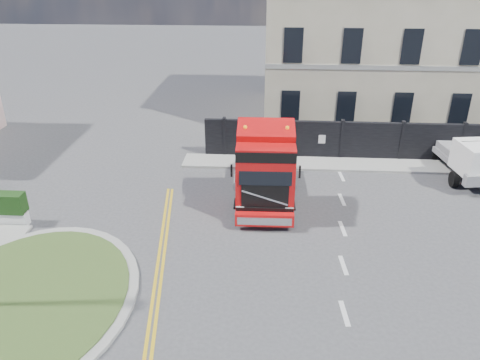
{
  "coord_description": "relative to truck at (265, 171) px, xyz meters",
  "views": [
    {
      "loc": [
        0.29,
        -13.69,
        9.5
      ],
      "look_at": [
        -0.76,
        2.33,
        1.8
      ],
      "focal_mm": 35.0,
      "sensor_mm": 36.0,
      "label": 1
    }
  ],
  "objects": [
    {
      "name": "hoarding_fence",
      "position": [
        6.37,
        5.34,
        -0.6
      ],
      "size": [
        18.8,
        0.25,
        2.0
      ],
      "color": "black",
      "rests_on": "ground"
    },
    {
      "name": "traffic_island",
      "position": [
        -7.18,
        -6.66,
        -1.52
      ],
      "size": [
        6.8,
        6.8,
        0.17
      ],
      "color": "gray",
      "rests_on": "ground"
    },
    {
      "name": "pavement_far",
      "position": [
        5.82,
        4.44,
        -1.54
      ],
      "size": [
        20.0,
        1.6,
        0.12
      ],
      "primitive_type": "cube",
      "color": "gray",
      "rests_on": "ground"
    },
    {
      "name": "georgian_building",
      "position": [
        5.82,
        12.84,
        4.17
      ],
      "size": [
        12.3,
        10.3,
        12.8
      ],
      "color": "beige",
      "rests_on": "ground"
    },
    {
      "name": "ground",
      "position": [
        -0.18,
        -3.66,
        -1.6
      ],
      "size": [
        120.0,
        120.0,
        0.0
      ],
      "primitive_type": "plane",
      "color": "#424244",
      "rests_on": "ground"
    },
    {
      "name": "truck",
      "position": [
        0.0,
        0.0,
        0.0
      ],
      "size": [
        2.35,
        6.01,
        3.58
      ],
      "rotation": [
        0.0,
        0.0,
        0.02
      ],
      "color": "black",
      "rests_on": "ground"
    },
    {
      "name": "flatbed_pickup",
      "position": [
        9.56,
        2.97,
        -0.48
      ],
      "size": [
        2.63,
        5.24,
        2.09
      ],
      "rotation": [
        0.0,
        0.0,
        0.13
      ],
      "color": "gray",
      "rests_on": "ground"
    }
  ]
}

